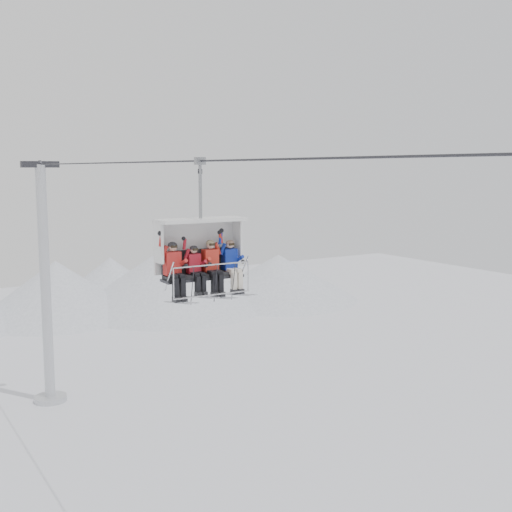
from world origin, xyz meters
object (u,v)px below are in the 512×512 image
lift_tower_right (46,301)px  skier_center_left (195,268)px  chairlift_carrier (199,248)px  skier_far_right (231,263)px  skier_far_left (174,268)px  skier_center_right (212,264)px

lift_tower_right → skier_center_left: (-0.29, -19.11, 4.41)m
chairlift_carrier → skier_far_right: chairlift_carrier is taller
skier_far_left → skier_center_left: bearing=-1.5°
skier_center_left → skier_center_right: size_ratio=0.96×
skier_far_left → skier_center_right: skier_far_left is taller
chairlift_carrier → skier_far_right: size_ratio=2.35×
skier_far_right → lift_tower_right: bearing=92.8°
lift_tower_right → skier_far_left: (-0.97, -19.09, 4.48)m
lift_tower_right → skier_center_right: 19.61m
lift_tower_right → skier_far_left: size_ratio=7.55×
chairlift_carrier → skier_far_right: (0.93, -0.31, -0.51)m
skier_far_left → lift_tower_right: bearing=87.1°
skier_center_right → skier_far_right: 0.66m
lift_tower_right → chairlift_carrier: size_ratio=3.38×
skier_center_right → skier_far_left: bearing=179.9°
skier_center_right → lift_tower_right: bearing=90.8°
skier_far_left → skier_center_right: size_ratio=1.02×
skier_far_left → chairlift_carrier: bearing=17.5°
lift_tower_right → chairlift_carrier: (0.00, -18.78, 4.96)m
lift_tower_right → skier_far_right: (0.93, -19.09, 4.45)m
skier_far_right → chairlift_carrier: bearing=161.6°
skier_far_left → skier_far_right: 1.90m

